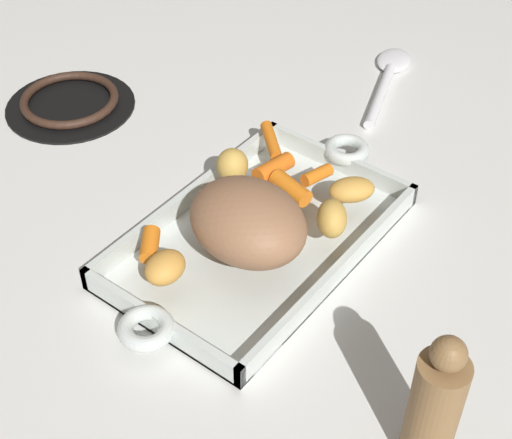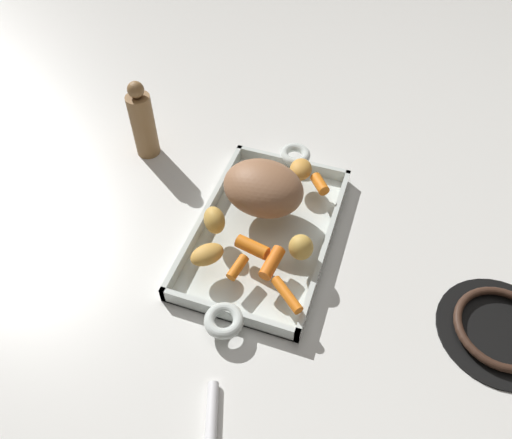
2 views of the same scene
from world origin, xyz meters
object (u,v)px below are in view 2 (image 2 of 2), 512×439
Objects in this scene: baby_carrot_southwest at (251,247)px; potato_corner at (207,254)px; baby_carrot_short at (287,295)px; potato_golden_large at (214,220)px; potato_golden_small at (301,247)px; roasting_dish at (264,232)px; pepper_mill at (143,122)px; baby_carrot_northwest at (238,267)px; pork_roast at (263,188)px; baby_carrot_northeast at (272,263)px; stove_burner_rear at (501,329)px; potato_near_roast at (301,169)px; baby_carrot_center_left at (320,184)px.

baby_carrot_southwest is 0.98× the size of potato_corner.
baby_carrot_short is 1.36× the size of potato_golden_large.
potato_golden_small is at bearing 87.02° from potato_golden_large.
roasting_dish is 2.69× the size of pepper_mill.
baby_carrot_northwest is (0.04, -0.01, -0.00)m from baby_carrot_southwest.
potato_corner reaches higher than roasting_dish.
pork_roast is 0.14m from baby_carrot_northeast.
stove_burner_rear is at bearing 101.83° from baby_carrot_short.
stove_burner_rear is at bearing 75.91° from pork_roast.
baby_carrot_northeast is at bearing 3.41° from potato_near_roast.
pork_roast is 0.20m from baby_carrot_short.
stove_burner_rear is at bearing 96.18° from baby_carrot_northwest.
potato_golden_large is at bearing -36.81° from pork_roast.
baby_carrot_northwest is at bearing 43.92° from potato_golden_large.
baby_carrot_southwest is 0.41m from stove_burner_rear.
pork_roast is 0.11m from baby_carrot_southwest.
baby_carrot_center_left is 0.86× the size of potato_golden_large.
pork_roast is at bearing -25.51° from potato_near_roast.
potato_near_roast is at bearing 168.52° from roasting_dish.
baby_carrot_northeast is 0.22m from potato_near_roast.
roasting_dish is 0.11m from baby_carrot_northwest.
baby_carrot_short reaches higher than stove_burner_rear.
baby_carrot_southwest reaches higher than baby_carrot_short.
pepper_mill is (-0.27, -0.38, 0.03)m from baby_carrot_short.
baby_carrot_southwest is 0.08m from potato_golden_large.
baby_carrot_center_left is 0.84× the size of potato_near_roast.
baby_carrot_southwest is 0.04m from baby_carrot_northwest.
baby_carrot_short is 0.33m from stove_burner_rear.
potato_golden_large is (0.17, -0.10, 0.01)m from potato_near_roast.
baby_carrot_center_left is 0.21m from potato_golden_large.
potato_golden_large is at bearing -43.84° from baby_carrot_center_left.
baby_carrot_southwest is at bearing 123.07° from potato_corner.
baby_carrot_southwest is at bearing 170.17° from baby_carrot_northwest.
potato_corner is (0.22, -0.13, 0.00)m from baby_carrot_center_left.
pepper_mill is (-0.14, -0.30, 0.07)m from roasting_dish.
baby_carrot_center_left is 0.76× the size of potato_corner.
roasting_dish is 0.10m from baby_carrot_northeast.
potato_near_roast is (-0.09, 0.04, -0.03)m from pork_roast.
baby_carrot_center_left is at bearing -117.92° from stove_burner_rear.
baby_carrot_northeast is at bearing 24.27° from pork_roast.
potato_golden_large reaches higher than baby_carrot_northwest.
pork_roast reaches higher than baby_carrot_southwest.
pepper_mill is at bearing -122.91° from baby_carrot_northeast.
potato_corner is 0.15m from potato_golden_small.
roasting_dish is 8.85× the size of potato_near_roast.
potato_golden_small and potato_golden_large have the same top height.
pork_roast is at bearing 162.26° from potato_corner.
potato_near_roast is 0.33m from pepper_mill.
baby_carrot_northwest is at bearing 2.62° from pork_roast.
pork_roast is (-0.04, -0.02, 0.07)m from roasting_dish.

